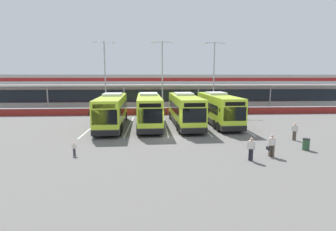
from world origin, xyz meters
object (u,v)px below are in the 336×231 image
(coach_bus_centre, at_px, (185,110))
(pedestrian_near_bin, at_px, (295,131))
(lamp_post_centre, at_px, (162,72))
(pedestrian_with_handbag, at_px, (272,145))
(coach_bus_leftmost, at_px, (112,111))
(lamp_post_east, at_px, (214,73))
(coach_bus_right_centre, at_px, (218,109))
(lamp_post_west, at_px, (105,72))
(litter_bin, at_px, (306,144))
(coach_bus_left_centre, at_px, (149,111))
(pedestrian_in_dark_coat, at_px, (251,148))
(pedestrian_child, at_px, (74,148))

(coach_bus_centre, bearing_deg, pedestrian_near_bin, -41.42)
(lamp_post_centre, bearing_deg, pedestrian_with_handbag, -73.23)
(coach_bus_leftmost, relative_size, lamp_post_east, 1.11)
(coach_bus_right_centre, xyz_separation_m, pedestrian_near_bin, (4.89, -8.74, -0.91))
(lamp_post_west, bearing_deg, lamp_post_east, 1.09)
(lamp_post_east, bearing_deg, pedestrian_with_handbag, -92.82)
(coach_bus_right_centre, height_order, litter_bin, coach_bus_right_centre)
(coach_bus_left_centre, relative_size, pedestrian_in_dark_coat, 7.55)
(coach_bus_centre, relative_size, pedestrian_child, 12.18)
(pedestrian_with_handbag, distance_m, litter_bin, 3.82)
(coach_bus_left_centre, bearing_deg, litter_bin, -41.47)
(litter_bin, bearing_deg, pedestrian_near_bin, 76.15)
(pedestrian_near_bin, xyz_separation_m, litter_bin, (-0.77, -3.13, -0.41))
(pedestrian_child, bearing_deg, pedestrian_with_handbag, -4.38)
(coach_bus_left_centre, distance_m, lamp_post_east, 15.72)
(coach_bus_leftmost, bearing_deg, pedestrian_in_dark_coat, -48.62)
(coach_bus_right_centre, distance_m, pedestrian_child, 18.39)
(coach_bus_leftmost, height_order, litter_bin, coach_bus_leftmost)
(coach_bus_right_centre, distance_m, litter_bin, 12.63)
(litter_bin, bearing_deg, coach_bus_right_centre, 109.13)
(pedestrian_near_bin, xyz_separation_m, lamp_post_east, (-3.09, 19.03, 5.42))
(coach_bus_left_centre, xyz_separation_m, litter_bin, (12.44, -10.99, -1.32))
(coach_bus_left_centre, distance_m, pedestrian_with_handbag, 15.40)
(pedestrian_with_handbag, xyz_separation_m, lamp_post_west, (-15.75, 23.34, 5.43))
(pedestrian_with_handbag, bearing_deg, coach_bus_centre, 110.72)
(pedestrian_child, height_order, lamp_post_east, lamp_post_east)
(coach_bus_leftmost, relative_size, pedestrian_in_dark_coat, 7.55)
(coach_bus_centre, bearing_deg, pedestrian_child, -129.54)
(coach_bus_left_centre, bearing_deg, coach_bus_leftmost, -173.41)
(coach_bus_left_centre, distance_m, coach_bus_right_centre, 8.37)
(litter_bin, bearing_deg, lamp_post_centre, 115.77)
(pedestrian_child, distance_m, lamp_post_centre, 23.99)
(pedestrian_with_handbag, xyz_separation_m, pedestrian_in_dark_coat, (-1.80, -0.81, 0.02))
(coach_bus_leftmost, xyz_separation_m, coach_bus_right_centre, (12.48, 1.35, 0.00))
(coach_bus_centre, height_order, lamp_post_centre, lamp_post_centre)
(coach_bus_left_centre, relative_size, coach_bus_right_centre, 1.00)
(coach_bus_centre, relative_size, pedestrian_with_handbag, 7.55)
(lamp_post_east, bearing_deg, lamp_post_centre, -176.89)
(coach_bus_left_centre, distance_m, lamp_post_west, 13.56)
(pedestrian_in_dark_coat, xyz_separation_m, lamp_post_centre, (-5.19, 24.03, 5.42))
(coach_bus_leftmost, distance_m, pedestrian_near_bin, 18.89)
(coach_bus_leftmost, relative_size, litter_bin, 13.15)
(coach_bus_leftmost, distance_m, pedestrian_child, 11.06)
(coach_bus_left_centre, distance_m, lamp_post_centre, 11.79)
(coach_bus_right_centre, bearing_deg, pedestrian_in_dark_coat, -94.73)
(coach_bus_left_centre, xyz_separation_m, pedestrian_in_dark_coat, (7.15, -13.31, -0.91))
(pedestrian_in_dark_coat, distance_m, pedestrian_near_bin, 8.15)
(lamp_post_west, distance_m, lamp_post_east, 16.92)
(pedestrian_with_handbag, xyz_separation_m, lamp_post_east, (1.16, 23.66, 5.43))
(litter_bin, bearing_deg, lamp_post_east, 95.98)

